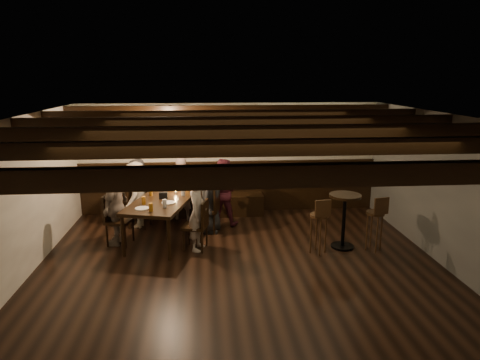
{
  "coord_description": "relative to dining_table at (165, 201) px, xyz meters",
  "views": [
    {
      "loc": [
        -0.54,
        -5.72,
        2.99
      ],
      "look_at": [
        0.05,
        1.3,
        1.25
      ],
      "focal_mm": 32.0,
      "sensor_mm": 36.0,
      "label": 1
    }
  ],
  "objects": [
    {
      "name": "pint_f",
      "position": [
        0.06,
        -0.58,
        0.13
      ],
      "size": [
        0.07,
        0.07,
        0.14
      ],
      "primitive_type": "cylinder",
      "color": "silver",
      "rests_on": "dining_table"
    },
    {
      "name": "person_left_far",
      "position": [
        -0.84,
        -0.25,
        -0.01
      ],
      "size": [
        0.54,
        0.88,
        1.41
      ],
      "primitive_type": "imported",
      "rotation": [
        0.0,
        0.0,
        -1.82
      ],
      "color": "gray",
      "rests_on": "floor"
    },
    {
      "name": "chair_right_near",
      "position": [
        0.81,
        0.26,
        -0.43
      ],
      "size": [
        0.5,
        0.5,
        0.9
      ],
      "rotation": [
        0.0,
        0.0,
        1.32
      ],
      "color": "black",
      "rests_on": "floor"
    },
    {
      "name": "pint_g",
      "position": [
        -0.15,
        -0.79,
        0.13
      ],
      "size": [
        0.07,
        0.07,
        0.14
      ],
      "primitive_type": "cylinder",
      "color": "#BF7219",
      "rests_on": "dining_table"
    },
    {
      "name": "high_top_table",
      "position": [
        3.17,
        -0.76,
        -0.07
      ],
      "size": [
        0.55,
        0.55,
        0.98
      ],
      "color": "black",
      "rests_on": "floor"
    },
    {
      "name": "bar_stool_left",
      "position": [
        2.67,
        -0.96,
        -0.34
      ],
      "size": [
        0.31,
        0.33,
        0.99
      ],
      "rotation": [
        0.0,
        0.0,
        0.12
      ],
      "color": "#382112",
      "rests_on": "floor"
    },
    {
      "name": "dining_table",
      "position": [
        0.0,
        0.0,
        0.0
      ],
      "size": [
        1.41,
        2.22,
        0.77
      ],
      "rotation": [
        0.0,
        0.0,
        -0.25
      ],
      "color": "black",
      "rests_on": "floor"
    },
    {
      "name": "pint_b",
      "position": [
        0.4,
        0.57,
        0.13
      ],
      "size": [
        0.07,
        0.07,
        0.14
      ],
      "primitive_type": "cylinder",
      "color": "#BF7219",
      "rests_on": "dining_table"
    },
    {
      "name": "person_left_near",
      "position": [
        -0.61,
        0.62,
        -0.04
      ],
      "size": [
        0.69,
        0.96,
        1.33
      ],
      "primitive_type": "imported",
      "rotation": [
        0.0,
        0.0,
        -1.82
      ],
      "color": "#B2A897",
      "rests_on": "floor"
    },
    {
      "name": "bar_stool_right",
      "position": [
        3.67,
        -0.91,
        -0.34
      ],
      "size": [
        0.32,
        0.34,
        0.99
      ],
      "rotation": [
        0.0,
        0.0,
        0.22
      ],
      "color": "#382112",
      "rests_on": "floor"
    },
    {
      "name": "pint_c",
      "position": [
        -0.27,
        0.17,
        0.13
      ],
      "size": [
        0.07,
        0.07,
        0.14
      ],
      "primitive_type": "cylinder",
      "color": "#BF7219",
      "rests_on": "dining_table"
    },
    {
      "name": "pint_a",
      "position": [
        -0.1,
        0.75,
        0.13
      ],
      "size": [
        0.07,
        0.07,
        0.14
      ],
      "primitive_type": "cylinder",
      "color": "#BF7219",
      "rests_on": "dining_table"
    },
    {
      "name": "pint_e",
      "position": [
        -0.33,
        -0.38,
        0.13
      ],
      "size": [
        0.07,
        0.07,
        0.14
      ],
      "primitive_type": "cylinder",
      "color": "#BF7219",
      "rests_on": "dining_table"
    },
    {
      "name": "person_right_near",
      "position": [
        0.84,
        0.25,
        -0.04
      ],
      "size": [
        0.58,
        0.74,
        1.34
      ],
      "primitive_type": "imported",
      "rotation": [
        0.0,
        0.0,
        1.32
      ],
      "color": "black",
      "rests_on": "floor"
    },
    {
      "name": "candle",
      "position": [
        0.19,
        0.26,
        0.09
      ],
      "size": [
        0.05,
        0.05,
        0.05
      ],
      "primitive_type": "cylinder",
      "color": "beige",
      "rests_on": "dining_table"
    },
    {
      "name": "plate_far",
      "position": [
        0.1,
        -0.34,
        0.07
      ],
      "size": [
        0.24,
        0.24,
        0.01
      ],
      "primitive_type": "cylinder",
      "color": "white",
      "rests_on": "dining_table"
    },
    {
      "name": "condiment_caddy",
      "position": [
        -0.01,
        -0.05,
        0.12
      ],
      "size": [
        0.15,
        0.1,
        0.12
      ],
      "primitive_type": "cube",
      "color": "black",
      "rests_on": "dining_table"
    },
    {
      "name": "pint_d",
      "position": [
        0.34,
        0.12,
        0.13
      ],
      "size": [
        0.07,
        0.07,
        0.14
      ],
      "primitive_type": "cylinder",
      "color": "silver",
      "rests_on": "dining_table"
    },
    {
      "name": "chair_right_far",
      "position": [
        0.58,
        -0.62,
        -0.44
      ],
      "size": [
        0.49,
        0.49,
        0.88
      ],
      "rotation": [
        0.0,
        0.0,
        1.32
      ],
      "color": "black",
      "rests_on": "floor"
    },
    {
      "name": "room",
      "position": [
        1.02,
        0.26,
        0.36
      ],
      "size": [
        7.0,
        7.0,
        7.0
      ],
      "color": "black",
      "rests_on": "ground"
    },
    {
      "name": "plate_near",
      "position": [
        -0.32,
        -0.64,
        0.07
      ],
      "size": [
        0.24,
        0.24,
        0.01
      ],
      "primitive_type": "cylinder",
      "color": "white",
      "rests_on": "dining_table"
    },
    {
      "name": "person_right_far",
      "position": [
        0.61,
        -0.62,
        -0.05
      ],
      "size": [
        0.43,
        0.55,
        1.32
      ],
      "primitive_type": "imported",
      "rotation": [
        0.0,
        0.0,
        1.32
      ],
      "color": "#B2A497",
      "rests_on": "floor"
    },
    {
      "name": "chair_left_far",
      "position": [
        -0.81,
        -0.26,
        -0.43
      ],
      "size": [
        0.51,
        0.51,
        0.93
      ],
      "rotation": [
        0.0,
        0.0,
        -1.82
      ],
      "color": "black",
      "rests_on": "floor"
    },
    {
      "name": "person_bench_centre",
      "position": [
        0.26,
        1.02,
        -0.03
      ],
      "size": [
        0.56,
        0.44,
        1.35
      ],
      "primitive_type": "imported",
      "rotation": [
        0.0,
        0.0,
        2.89
      ],
      "color": "gray",
      "rests_on": "floor"
    },
    {
      "name": "chair_left_near",
      "position": [
        -0.58,
        0.62,
        -0.44
      ],
      "size": [
        0.48,
        0.48,
        0.86
      ],
      "rotation": [
        0.0,
        0.0,
        -1.82
      ],
      "color": "black",
      "rests_on": "floor"
    },
    {
      "name": "person_bench_right",
      "position": [
        1.1,
        0.65,
        -0.03
      ],
      "size": [
        0.77,
        0.67,
        1.37
      ],
      "primitive_type": "imported",
      "rotation": [
        0.0,
        0.0,
        2.89
      ],
      "color": "#5A1F2C",
      "rests_on": "floor"
    },
    {
      "name": "person_bench_left",
      "position": [
        -0.65,
        1.1,
        -0.06
      ],
      "size": [
        0.72,
        0.56,
        1.31
      ],
      "primitive_type": "imported",
      "rotation": [
        0.0,
        0.0,
        2.89
      ],
      "color": "#262628",
      "rests_on": "floor"
    }
  ]
}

